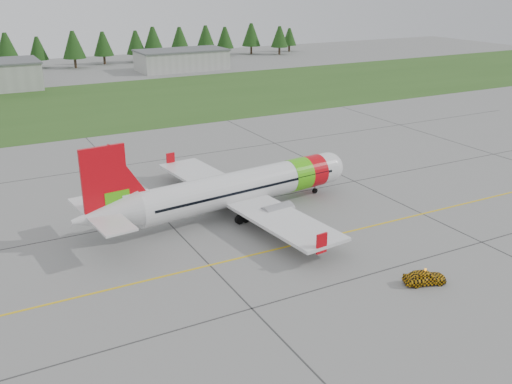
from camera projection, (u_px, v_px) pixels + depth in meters
ground at (402, 265)px, 50.38m from camera, size 320.00×320.00×0.00m
aircraft at (237, 189)px, 60.65m from camera, size 32.19×29.83×9.76m
follow_me_car at (426, 264)px, 46.71m from camera, size 1.60×1.74×3.57m
grass_strip at (132, 101)px, 118.12m from camera, size 320.00×50.00×0.03m
taxi_guideline at (347, 232)px, 56.98m from camera, size 120.00×0.25×0.02m
hangar_east at (182, 60)px, 157.99m from camera, size 24.00×12.00×5.20m
treeline at (74, 49)px, 162.65m from camera, size 160.00×8.00×10.00m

